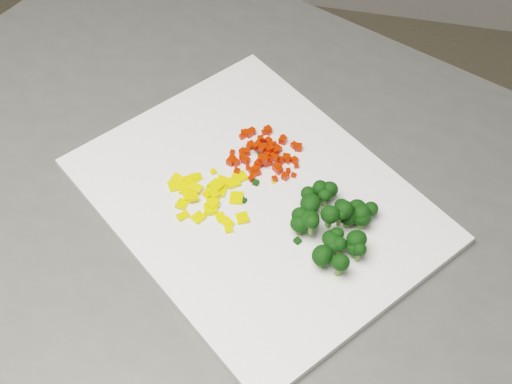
% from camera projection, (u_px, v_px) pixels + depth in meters
% --- Properties ---
extents(counter_block, '(1.28, 1.12, 0.90)m').
position_uv_depth(counter_block, '(258.00, 378.00, 1.19)').
color(counter_block, '#464644').
rests_on(counter_block, ground).
extents(cutting_board, '(0.51, 0.50, 0.01)m').
position_uv_depth(cutting_board, '(256.00, 200.00, 0.85)').
color(cutting_board, white).
rests_on(cutting_board, counter_block).
extents(carrot_pile, '(0.09, 0.09, 0.03)m').
position_uv_depth(carrot_pile, '(264.00, 149.00, 0.87)').
color(carrot_pile, red).
rests_on(carrot_pile, cutting_board).
extents(pepper_pile, '(0.10, 0.10, 0.01)m').
position_uv_depth(pepper_pile, '(210.00, 196.00, 0.83)').
color(pepper_pile, yellow).
rests_on(pepper_pile, cutting_board).
extents(broccoli_pile, '(0.11, 0.11, 0.05)m').
position_uv_depth(broccoli_pile, '(331.00, 221.00, 0.79)').
color(broccoli_pile, black).
rests_on(broccoli_pile, cutting_board).
extents(carrot_cube_0, '(0.01, 0.01, 0.01)m').
position_uv_depth(carrot_cube_0, '(294.00, 145.00, 0.89)').
color(carrot_cube_0, red).
rests_on(carrot_cube_0, carrot_pile).
extents(carrot_cube_1, '(0.01, 0.01, 0.01)m').
position_uv_depth(carrot_cube_1, '(283.00, 138.00, 0.90)').
color(carrot_cube_1, red).
rests_on(carrot_cube_1, carrot_pile).
extents(carrot_cube_2, '(0.01, 0.01, 0.01)m').
position_uv_depth(carrot_cube_2, '(246.00, 132.00, 0.90)').
color(carrot_cube_2, red).
rests_on(carrot_cube_2, carrot_pile).
extents(carrot_cube_3, '(0.01, 0.01, 0.01)m').
position_uv_depth(carrot_cube_3, '(232.00, 157.00, 0.88)').
color(carrot_cube_3, red).
rests_on(carrot_cube_3, carrot_pile).
extents(carrot_cube_4, '(0.01, 0.01, 0.01)m').
position_uv_depth(carrot_cube_4, '(271.00, 144.00, 0.88)').
color(carrot_cube_4, red).
rests_on(carrot_cube_4, carrot_pile).
extents(carrot_cube_5, '(0.01, 0.01, 0.01)m').
position_uv_depth(carrot_cube_5, '(242.00, 156.00, 0.88)').
color(carrot_cube_5, red).
rests_on(carrot_cube_5, carrot_pile).
extents(carrot_cube_6, '(0.01, 0.01, 0.01)m').
position_uv_depth(carrot_cube_6, '(271.00, 148.00, 0.87)').
color(carrot_cube_6, red).
rests_on(carrot_cube_6, carrot_pile).
extents(carrot_cube_7, '(0.01, 0.01, 0.01)m').
position_uv_depth(carrot_cube_7, '(265.00, 150.00, 0.88)').
color(carrot_cube_7, red).
rests_on(carrot_cube_7, carrot_pile).
extents(carrot_cube_8, '(0.01, 0.01, 0.01)m').
position_uv_depth(carrot_cube_8, '(251.00, 144.00, 0.89)').
color(carrot_cube_8, red).
rests_on(carrot_cube_8, carrot_pile).
extents(carrot_cube_9, '(0.01, 0.01, 0.01)m').
position_uv_depth(carrot_cube_9, '(274.00, 145.00, 0.89)').
color(carrot_cube_9, red).
rests_on(carrot_cube_9, carrot_pile).
extents(carrot_cube_10, '(0.01, 0.01, 0.01)m').
position_uv_depth(carrot_cube_10, '(269.00, 150.00, 0.88)').
color(carrot_cube_10, red).
rests_on(carrot_cube_10, carrot_pile).
extents(carrot_cube_11, '(0.01, 0.01, 0.01)m').
position_uv_depth(carrot_cube_11, '(247.00, 152.00, 0.88)').
color(carrot_cube_11, red).
rests_on(carrot_cube_11, carrot_pile).
extents(carrot_cube_12, '(0.01, 0.01, 0.01)m').
position_uv_depth(carrot_cube_12, '(255.00, 146.00, 0.88)').
color(carrot_cube_12, red).
rests_on(carrot_cube_12, carrot_pile).
extents(carrot_cube_13, '(0.01, 0.01, 0.01)m').
position_uv_depth(carrot_cube_13, '(296.00, 166.00, 0.87)').
color(carrot_cube_13, red).
rests_on(carrot_cube_13, carrot_pile).
extents(carrot_cube_14, '(0.01, 0.01, 0.01)m').
position_uv_depth(carrot_cube_14, '(246.00, 160.00, 0.87)').
color(carrot_cube_14, red).
rests_on(carrot_cube_14, carrot_pile).
extents(carrot_cube_15, '(0.01, 0.01, 0.01)m').
position_uv_depth(carrot_cube_15, '(243.00, 152.00, 0.88)').
color(carrot_cube_15, red).
rests_on(carrot_cube_15, carrot_pile).
extents(carrot_cube_16, '(0.01, 0.01, 0.01)m').
position_uv_depth(carrot_cube_16, '(236.00, 162.00, 0.87)').
color(carrot_cube_16, red).
rests_on(carrot_cube_16, carrot_pile).
extents(carrot_cube_17, '(0.01, 0.01, 0.01)m').
position_uv_depth(carrot_cube_17, '(298.00, 147.00, 0.89)').
color(carrot_cube_17, red).
rests_on(carrot_cube_17, carrot_pile).
extents(carrot_cube_18, '(0.01, 0.01, 0.01)m').
position_uv_depth(carrot_cube_18, '(288.00, 171.00, 0.86)').
color(carrot_cube_18, red).
rests_on(carrot_cube_18, carrot_pile).
extents(carrot_cube_19, '(0.01, 0.01, 0.01)m').
position_uv_depth(carrot_cube_19, '(259.00, 164.00, 0.87)').
color(carrot_cube_19, red).
rests_on(carrot_cube_19, carrot_pile).
extents(carrot_cube_20, '(0.01, 0.01, 0.01)m').
position_uv_depth(carrot_cube_20, '(232.00, 152.00, 0.88)').
color(carrot_cube_20, red).
rests_on(carrot_cube_20, carrot_pile).
extents(carrot_cube_21, '(0.01, 0.01, 0.01)m').
position_uv_depth(carrot_cube_21, '(255.00, 169.00, 0.86)').
color(carrot_cube_21, red).
rests_on(carrot_cube_21, carrot_pile).
extents(carrot_cube_22, '(0.01, 0.01, 0.01)m').
position_uv_depth(carrot_cube_22, '(249.00, 133.00, 0.90)').
color(carrot_cube_22, red).
rests_on(carrot_cube_22, carrot_pile).
extents(carrot_cube_23, '(0.01, 0.01, 0.01)m').
position_uv_depth(carrot_cube_23, '(258.00, 143.00, 0.88)').
color(carrot_cube_23, red).
rests_on(carrot_cube_23, carrot_pile).
extents(carrot_cube_24, '(0.01, 0.01, 0.01)m').
position_uv_depth(carrot_cube_24, '(269.00, 133.00, 0.90)').
color(carrot_cube_24, red).
rests_on(carrot_cube_24, carrot_pile).
extents(carrot_cube_25, '(0.01, 0.01, 0.01)m').
position_uv_depth(carrot_cube_25, '(277.00, 167.00, 0.86)').
color(carrot_cube_25, red).
rests_on(carrot_cube_25, carrot_pile).
extents(carrot_cube_26, '(0.01, 0.01, 0.01)m').
position_uv_depth(carrot_cube_26, '(268.00, 161.00, 0.87)').
color(carrot_cube_26, red).
rests_on(carrot_cube_26, carrot_pile).
extents(carrot_cube_27, '(0.01, 0.01, 0.01)m').
position_uv_depth(carrot_cube_27, '(276.00, 158.00, 0.86)').
color(carrot_cube_27, red).
rests_on(carrot_cube_27, carrot_pile).
extents(carrot_cube_28, '(0.01, 0.01, 0.01)m').
position_uv_depth(carrot_cube_28, '(248.00, 161.00, 0.87)').
color(carrot_cube_28, red).
rests_on(carrot_cube_28, carrot_pile).
extents(carrot_cube_29, '(0.01, 0.01, 0.01)m').
position_uv_depth(carrot_cube_29, '(273.00, 155.00, 0.88)').
color(carrot_cube_29, red).
rests_on(carrot_cube_29, carrot_pile).
extents(carrot_cube_30, '(0.01, 0.01, 0.01)m').
position_uv_depth(carrot_cube_30, '(285.00, 176.00, 0.86)').
color(carrot_cube_30, red).
rests_on(carrot_cube_30, carrot_pile).
extents(carrot_cube_31, '(0.01, 0.01, 0.01)m').
position_uv_depth(carrot_cube_31, '(248.00, 168.00, 0.87)').
color(carrot_cube_31, red).
rests_on(carrot_cube_31, carrot_pile).
extents(carrot_cube_32, '(0.01, 0.01, 0.01)m').
position_uv_depth(carrot_cube_32, '(258.00, 172.00, 0.86)').
color(carrot_cube_32, red).
rests_on(carrot_cube_32, carrot_pile).
extents(carrot_cube_33, '(0.01, 0.01, 0.01)m').
position_uv_depth(carrot_cube_33, '(254.00, 175.00, 0.86)').
color(carrot_cube_33, red).
rests_on(carrot_cube_33, carrot_pile).
extents(carrot_cube_34, '(0.01, 0.01, 0.01)m').
position_uv_depth(carrot_cube_34, '(252.00, 171.00, 0.86)').
color(carrot_cube_34, red).
rests_on(carrot_cube_34, carrot_pile).
extents(carrot_cube_35, '(0.01, 0.01, 0.01)m').
position_uv_depth(carrot_cube_35, '(268.00, 130.00, 0.90)').
color(carrot_cube_35, red).
rests_on(carrot_cube_35, carrot_pile).
extents(carrot_cube_36, '(0.01, 0.01, 0.01)m').
position_uv_depth(carrot_cube_36, '(263.00, 149.00, 0.87)').
color(carrot_cube_36, red).
rests_on(carrot_cube_36, carrot_pile).
extents(carrot_cube_37, '(0.01, 0.01, 0.01)m').
position_uv_depth(carrot_cube_37, '(252.00, 178.00, 0.86)').
color(carrot_cube_37, red).
rests_on(carrot_cube_37, carrot_pile).
extents(carrot_cube_38, '(0.01, 0.01, 0.01)m').
position_uv_depth(carrot_cube_38, '(237.00, 171.00, 0.86)').
color(carrot_cube_38, red).
rests_on(carrot_cube_38, carrot_pile).
extents(carrot_cube_39, '(0.01, 0.01, 0.01)m').
position_uv_depth(carrot_cube_39, '(264.00, 133.00, 0.90)').
color(carrot_cube_39, red).
rests_on(carrot_cube_39, carrot_pile).
extents(carrot_cube_40, '(0.01, 0.01, 0.01)m').
position_uv_depth(carrot_cube_40, '(251.00, 179.00, 0.86)').
color(carrot_cube_40, red).
rests_on(carrot_cube_40, carrot_pile).
extents(carrot_cube_41, '(0.01, 0.01, 0.01)m').
position_uv_depth(carrot_cube_41, '(252.00, 130.00, 0.91)').
color(carrot_cube_41, red).
rests_on(carrot_cube_41, carrot_pile).
extents(carrot_cube_42, '(0.01, 0.01, 0.01)m').
position_uv_depth(carrot_cube_42, '(275.00, 179.00, 0.86)').
color(carrot_cube_42, red).
rests_on(carrot_cube_42, carrot_pile).
extents(carrot_cube_43, '(0.01, 0.01, 0.01)m').
position_uv_depth(carrot_cube_43, '(279.00, 170.00, 0.86)').
color(carrot_cube_43, red).
rests_on(carrot_cube_43, carrot_pile).
extents(carrot_cube_44, '(0.01, 0.01, 0.01)m').
position_uv_depth(carrot_cube_44, '(243.00, 159.00, 0.87)').
color(carrot_cube_44, red).
rests_on(carrot_cube_44, carrot_pile).
extents(carrot_cube_45, '(0.01, 0.01, 0.01)m').
position_uv_depth(carrot_cube_45, '(260.00, 147.00, 0.88)').
color(carrot_cube_45, red).
rests_on(carrot_cube_45, carrot_pile).
extents(carrot_cube_46, '(0.01, 0.01, 0.01)m').
position_uv_depth(carrot_cube_46, '(268.00, 141.00, 0.89)').
color(carrot_cube_46, red).
rests_on(carrot_cube_46, carrot_pile).
extents(carrot_cube_47, '(0.01, 0.01, 0.01)m').
position_uv_depth(carrot_cube_47, '(286.00, 158.00, 0.87)').
color(carrot_cube_47, red).
rests_on(carrot_cube_47, carrot_pile).
extents(carrot_cube_48, '(0.01, 0.01, 0.01)m').
position_uv_depth(carrot_cube_48, '(262.00, 148.00, 0.88)').
color(carrot_cube_48, red).
rests_on(carrot_cube_48, carrot_pile).
extents(carrot_cube_49, '(0.01, 0.01, 0.01)m').
position_uv_depth(carrot_cube_49, '(278.00, 168.00, 0.86)').
color(carrot_cube_49, red).
rests_on(carrot_cube_49, carrot_pile).
extents(carrot_cube_50, '(0.01, 0.01, 0.01)m').
position_uv_depth(carrot_cube_50, '(266.00, 156.00, 0.88)').
color(carrot_cube_50, red).
rests_on(carrot_cube_50, carrot_pile).
extents(carrot_cube_51, '(0.01, 0.01, 0.01)m').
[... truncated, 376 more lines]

